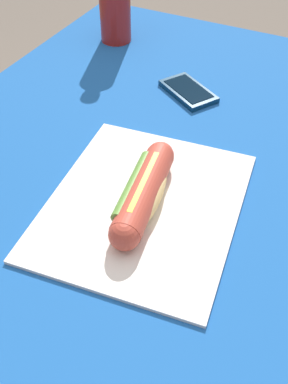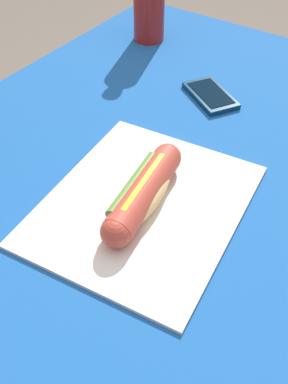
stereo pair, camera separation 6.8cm
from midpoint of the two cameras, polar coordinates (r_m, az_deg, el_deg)
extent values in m
plane|color=#6B6056|center=(1.39, 2.08, -21.85)|extent=(6.00, 6.00, 0.00)
cylinder|color=brown|center=(1.46, 2.46, 5.97)|extent=(0.07, 0.07, 0.73)
cube|color=brown|center=(0.77, 3.49, 1.45)|extent=(1.14, 0.79, 0.03)
cube|color=#19519E|center=(0.76, 3.55, 2.39)|extent=(1.20, 0.85, 0.00)
cube|color=silver|center=(0.69, 2.78, -1.73)|extent=(0.37, 0.32, 0.01)
ellipsoid|color=#E5BC75|center=(0.68, 2.85, -0.37)|extent=(0.17, 0.08, 0.04)
cylinder|color=#B24233|center=(0.67, 2.86, -0.08)|extent=(0.18, 0.07, 0.05)
sphere|color=#B24233|center=(0.74, 5.59, 4.25)|extent=(0.05, 0.05, 0.05)
sphere|color=#B24233|center=(0.62, -0.39, -5.24)|extent=(0.05, 0.05, 0.05)
cube|color=yellow|center=(0.66, 2.93, 1.22)|extent=(0.13, 0.03, 0.00)
cylinder|color=#568433|center=(0.67, 1.59, 0.84)|extent=(0.14, 0.04, 0.02)
cube|color=#0A2D4C|center=(0.95, 10.45, 11.80)|extent=(0.12, 0.14, 0.01)
cube|color=black|center=(0.94, 10.50, 12.11)|extent=(0.10, 0.11, 0.00)
cylinder|color=maroon|center=(1.13, 2.51, 23.00)|extent=(0.07, 0.07, 0.19)
camera|label=1|loc=(0.03, -87.13, 2.79)|focal=42.31mm
camera|label=2|loc=(0.03, 92.87, -2.79)|focal=42.31mm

